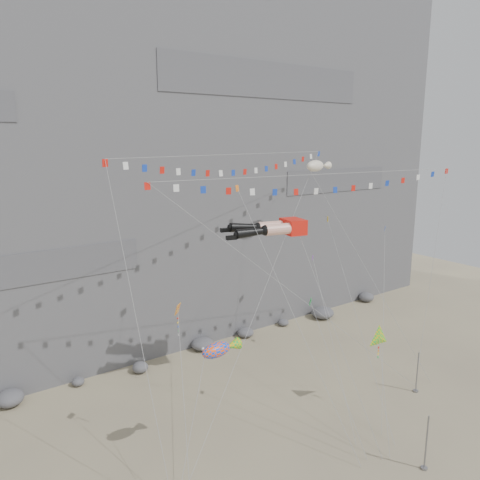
# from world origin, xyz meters

# --- Properties ---
(ground) EXTENTS (120.00, 120.00, 0.00)m
(ground) POSITION_xyz_m (0.00, 0.00, 0.00)
(ground) COLOR #988D69
(ground) RESTS_ON ground
(cliff) EXTENTS (80.00, 28.00, 50.00)m
(cliff) POSITION_xyz_m (0.00, 32.00, 25.00)
(cliff) COLOR slate
(cliff) RESTS_ON ground
(talus_boulders) EXTENTS (60.00, 3.00, 1.20)m
(talus_boulders) POSITION_xyz_m (0.00, 17.00, 0.60)
(talus_boulders) COLOR #5A5A5F
(talus_boulders) RESTS_ON ground
(anchor_pole_center) EXTENTS (0.12, 0.12, 4.26)m
(anchor_pole_center) POSITION_xyz_m (2.88, -9.32, 2.13)
(anchor_pole_center) COLOR slate
(anchor_pole_center) RESTS_ON ground
(anchor_pole_right) EXTENTS (0.12, 0.12, 3.98)m
(anchor_pole_right) POSITION_xyz_m (11.72, -2.55, 1.99)
(anchor_pole_right) COLOR slate
(anchor_pole_right) RESTS_ON ground
(legs_kite) EXTENTS (7.72, 14.06, 19.67)m
(legs_kite) POSITION_xyz_m (0.30, 5.20, 15.77)
(legs_kite) COLOR red
(legs_kite) RESTS_ON ground
(flag_banner_upper) EXTENTS (28.54, 17.31, 29.34)m
(flag_banner_upper) POSITION_xyz_m (0.38, 10.34, 21.95)
(flag_banner_upper) COLOR red
(flag_banner_upper) RESTS_ON ground
(flag_banner_lower) EXTENTS (33.05, 7.47, 22.78)m
(flag_banner_lower) POSITION_xyz_m (5.41, 3.95, 20.29)
(flag_banner_lower) COLOR red
(flag_banner_lower) RESTS_ON ground
(harlequin_kite) EXTENTS (3.82, 7.62, 13.53)m
(harlequin_kite) POSITION_xyz_m (-10.43, 2.62, 11.37)
(harlequin_kite) COLOR red
(harlequin_kite) RESTS_ON ground
(fish_windsock) EXTENTS (7.67, 4.69, 11.38)m
(fish_windsock) POSITION_xyz_m (-9.05, -0.27, 9.00)
(fish_windsock) COLOR #FF4F0D
(fish_windsock) RESTS_ON ground
(delta_kite) EXTENTS (5.63, 5.33, 9.39)m
(delta_kite) POSITION_xyz_m (6.14, -2.27, 6.73)
(delta_kite) COLOR #E2B00B
(delta_kite) RESTS_ON ground
(blimp_windsock) EXTENTS (5.16, 15.25, 24.97)m
(blimp_windsock) POSITION_xyz_m (11.42, 11.55, 20.47)
(blimp_windsock) COLOR #EEE0C4
(blimp_windsock) RESTS_ON ground
(small_kite_a) EXTENTS (2.17, 14.24, 23.55)m
(small_kite_a) POSITION_xyz_m (-2.18, 6.69, 18.89)
(small_kite_a) COLOR orange
(small_kite_a) RESTS_ON ground
(small_kite_b) EXTENTS (6.21, 11.80, 17.29)m
(small_kite_b) POSITION_xyz_m (6.45, 6.25, 11.61)
(small_kite_b) COLOR purple
(small_kite_b) RESTS_ON ground
(small_kite_c) EXTENTS (1.21, 7.28, 12.35)m
(small_kite_c) POSITION_xyz_m (0.31, 0.16, 10.36)
(small_kite_c) COLOR green
(small_kite_c) RESTS_ON ground
(small_kite_d) EXTENTS (8.60, 16.41, 23.06)m
(small_kite_d) POSITION_xyz_m (11.12, 8.96, 14.71)
(small_kite_d) COLOR yellow
(small_kite_d) RESTS_ON ground
(small_kite_e) EXTENTS (10.28, 8.93, 19.37)m
(small_kite_e) POSITION_xyz_m (13.03, 3.12, 14.23)
(small_kite_e) COLOR #1437B0
(small_kite_e) RESTS_ON ground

